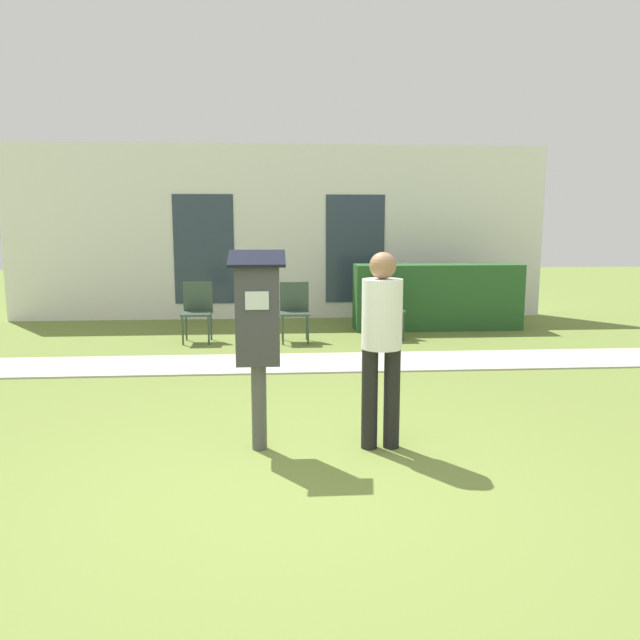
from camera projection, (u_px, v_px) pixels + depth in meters
name	position (u px, v px, depth m)	size (l,w,h in m)	color
ground_plane	(294.00, 481.00, 4.41)	(40.00, 40.00, 0.00)	olive
sidewalk	(284.00, 363.00, 8.01)	(12.00, 1.10, 0.02)	#B7B2A8
building_facade	(280.00, 233.00, 11.63)	(10.00, 0.26, 3.20)	white
parking_meter	(258.00, 324.00, 4.87)	(0.44, 0.31, 1.59)	#4C4C4C
person_standing	(382.00, 335.00, 4.91)	(0.32, 0.32, 1.58)	black
outdoor_chair_left	(197.00, 307.00, 9.44)	(0.44, 0.44, 0.90)	#334738
outdoor_chair_middle	(295.00, 307.00, 9.47)	(0.44, 0.44, 0.90)	#334738
outdoor_chair_right	(388.00, 304.00, 9.75)	(0.44, 0.44, 0.90)	#334738
hedge_row	(437.00, 297.00, 10.55)	(2.82, 0.60, 1.10)	#285628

